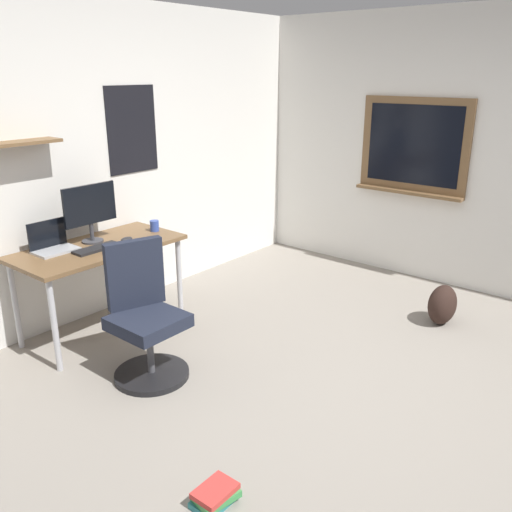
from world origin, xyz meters
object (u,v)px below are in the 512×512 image
desk (99,255)px  coffee_mug (154,226)px  keyboard (97,248)px  monitor_primary (90,209)px  book_stack_on_floor (215,496)px  computer_mouse (127,239)px  office_chair (145,321)px  laptop (52,244)px  backpack (442,305)px

desk → coffee_mug: bearing=-3.4°
desk → keyboard: size_ratio=3.52×
keyboard → monitor_primary: bearing=62.7°
desk → keyboard: keyboard is taller
book_stack_on_floor → computer_mouse: bearing=62.1°
office_chair → computer_mouse: bearing=59.0°
computer_mouse → coffee_mug: (0.34, 0.05, 0.03)m
coffee_mug → computer_mouse: bearing=-171.5°
desk → laptop: size_ratio=4.20×
laptop → backpack: bearing=-45.8°
monitor_primary → coffee_mug: monitor_primary is taller
office_chair → desk: bearing=75.1°
laptop → monitor_primary: monitor_primary is taller
computer_mouse → laptop: bearing=155.0°
desk → office_chair: 0.86m
keyboard → backpack: keyboard is taller
keyboard → book_stack_on_floor: bearing=-111.0°
keyboard → computer_mouse: (0.28, 0.00, 0.01)m
keyboard → backpack: bearing=-45.8°
laptop → coffee_mug: 0.86m
keyboard → computer_mouse: computer_mouse is taller
desk → laptop: laptop is taller
computer_mouse → coffee_mug: bearing=8.5°
office_chair → laptop: bearing=95.0°
laptop → computer_mouse: laptop is taller
coffee_mug → monitor_primary: bearing=165.0°
office_chair → computer_mouse: 0.89m
keyboard → coffee_mug: bearing=4.6°
keyboard → computer_mouse: 0.28m
keyboard → book_stack_on_floor: size_ratio=1.59×
laptop → book_stack_on_floor: laptop is taller
desk → keyboard: bearing=-128.3°
monitor_primary → book_stack_on_floor: 2.46m
computer_mouse → monitor_primary: bearing=134.0°
desk → office_chair: office_chair is taller
laptop → office_chair: bearing=-85.0°
monitor_primary → computer_mouse: monitor_primary is taller
office_chair → laptop: laptop is taller
laptop → keyboard: laptop is taller
keyboard → office_chair: bearing=-101.6°
office_chair → book_stack_on_floor: bearing=-116.1°
desk → monitor_primary: size_ratio=2.80×
backpack → office_chair: bearing=148.2°
computer_mouse → book_stack_on_floor: (-1.02, -1.92, -0.70)m
backpack → computer_mouse: bearing=129.8°
coffee_mug → laptop: bearing=167.5°
book_stack_on_floor → office_chair: bearing=63.9°
desk → coffee_mug: (0.55, -0.03, 0.12)m
computer_mouse → coffee_mug: size_ratio=1.13×
office_chair → backpack: office_chair is taller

